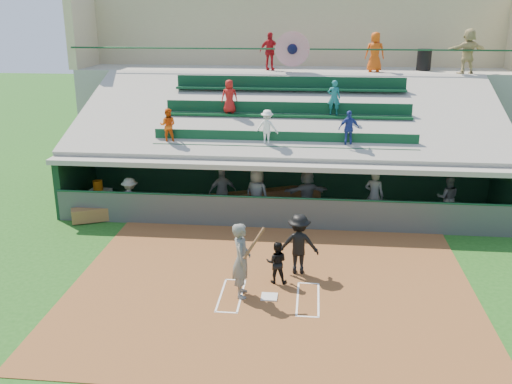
# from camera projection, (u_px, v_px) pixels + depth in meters

# --- Properties ---
(ground) EXTENTS (100.00, 100.00, 0.00)m
(ground) POSITION_uv_depth(u_px,v_px,m) (269.00, 298.00, 15.14)
(ground) COLOR #1B4E16
(ground) RESTS_ON ground
(dirt_slab) EXTENTS (11.00, 9.00, 0.02)m
(dirt_slab) POSITION_uv_depth(u_px,v_px,m) (271.00, 289.00, 15.61)
(dirt_slab) COLOR brown
(dirt_slab) RESTS_ON ground
(home_plate) EXTENTS (0.43, 0.43, 0.03)m
(home_plate) POSITION_uv_depth(u_px,v_px,m) (269.00, 297.00, 15.13)
(home_plate) COLOR silver
(home_plate) RESTS_ON dirt_slab
(batters_box_chalk) EXTENTS (2.65, 1.85, 0.01)m
(batters_box_chalk) POSITION_uv_depth(u_px,v_px,m) (269.00, 297.00, 15.13)
(batters_box_chalk) COLOR white
(batters_box_chalk) RESTS_ON dirt_slab
(dugout_floor) EXTENTS (16.00, 3.50, 0.04)m
(dugout_floor) POSITION_uv_depth(u_px,v_px,m) (284.00, 211.00, 21.52)
(dugout_floor) COLOR gray
(dugout_floor) RESTS_ON ground
(concourse_slab) EXTENTS (20.00, 3.00, 4.60)m
(concourse_slab) POSITION_uv_depth(u_px,v_px,m) (292.00, 118.00, 27.19)
(concourse_slab) COLOR gray
(concourse_slab) RESTS_ON ground
(grandstand) EXTENTS (20.40, 10.40, 7.80)m
(grandstand) POSITION_uv_depth(u_px,v_px,m) (289.00, 132.00, 24.38)
(grandstand) COLOR #484D49
(grandstand) RESTS_ON ground
(batter_at_plate) EXTENTS (0.92, 0.82, 2.05)m
(batter_at_plate) POSITION_uv_depth(u_px,v_px,m) (242.00, 260.00, 14.94)
(batter_at_plate) COLOR #585B55
(batter_at_plate) RESTS_ON dirt_slab
(catcher) EXTENTS (0.59, 0.46, 1.21)m
(catcher) POSITION_uv_depth(u_px,v_px,m) (277.00, 262.00, 15.78)
(catcher) COLOR black
(catcher) RESTS_ON dirt_slab
(home_umpire) EXTENTS (1.15, 0.66, 1.78)m
(home_umpire) POSITION_uv_depth(u_px,v_px,m) (299.00, 244.00, 16.28)
(home_umpire) COLOR black
(home_umpire) RESTS_ON dirt_slab
(dugout_bench) EXTENTS (14.79, 7.00, 0.48)m
(dugout_bench) POSITION_uv_depth(u_px,v_px,m) (282.00, 194.00, 22.58)
(dugout_bench) COLOR olive
(dugout_bench) RESTS_ON dugout_floor
(white_table) EXTENTS (0.81, 0.63, 0.68)m
(white_table) POSITION_uv_depth(u_px,v_px,m) (100.00, 198.00, 21.82)
(white_table) COLOR silver
(white_table) RESTS_ON dugout_floor
(water_cooler) EXTENTS (0.37, 0.37, 0.37)m
(water_cooler) POSITION_uv_depth(u_px,v_px,m) (98.00, 185.00, 21.63)
(water_cooler) COLOR #D3660C
(water_cooler) RESTS_ON white_table
(dugout_player_a) EXTENTS (1.13, 0.84, 1.57)m
(dugout_player_a) POSITION_uv_depth(u_px,v_px,m) (130.00, 199.00, 20.33)
(dugout_player_a) COLOR #60625D
(dugout_player_a) RESTS_ON dugout_floor
(dugout_player_b) EXTENTS (1.10, 0.73, 1.74)m
(dugout_player_b) POSITION_uv_depth(u_px,v_px,m) (223.00, 192.00, 20.86)
(dugout_player_b) COLOR #5D605A
(dugout_player_b) RESTS_ON dugout_floor
(dugout_player_c) EXTENTS (1.09, 0.95, 1.88)m
(dugout_player_c) POSITION_uv_depth(u_px,v_px,m) (257.00, 194.00, 20.36)
(dugout_player_c) COLOR #51534F
(dugout_player_c) RESTS_ON dugout_floor
(dugout_player_d) EXTENTS (1.70, 0.92, 1.75)m
(dugout_player_d) POSITION_uv_depth(u_px,v_px,m) (307.00, 193.00, 20.68)
(dugout_player_d) COLOR #5D5F5A
(dugout_player_d) RESTS_ON dugout_floor
(dugout_player_e) EXTENTS (0.79, 0.65, 1.86)m
(dugout_player_e) POSITION_uv_depth(u_px,v_px,m) (374.00, 196.00, 20.23)
(dugout_player_e) COLOR #62645F
(dugout_player_e) RESTS_ON dugout_floor
(dugout_player_f) EXTENTS (0.83, 0.68, 1.59)m
(dugout_player_f) POSITION_uv_depth(u_px,v_px,m) (447.00, 198.00, 20.44)
(dugout_player_f) COLOR #595C57
(dugout_player_f) RESTS_ON dugout_floor
(trash_bin) EXTENTS (0.63, 0.63, 0.95)m
(trash_bin) POSITION_uv_depth(u_px,v_px,m) (424.00, 60.00, 25.63)
(trash_bin) COLOR black
(trash_bin) RESTS_ON concourse_slab
(concourse_staff_a) EXTENTS (1.05, 0.62, 1.68)m
(concourse_staff_a) POSITION_uv_depth(u_px,v_px,m) (270.00, 51.00, 25.59)
(concourse_staff_a) COLOR #B0141A
(concourse_staff_a) RESTS_ON concourse_slab
(concourse_staff_b) EXTENTS (0.85, 0.56, 1.72)m
(concourse_staff_b) POSITION_uv_depth(u_px,v_px,m) (375.00, 52.00, 24.97)
(concourse_staff_b) COLOR #D24A0C
(concourse_staff_b) RESTS_ON concourse_slab
(concourse_staff_c) EXTENTS (1.85, 1.11, 1.90)m
(concourse_staff_c) POSITION_uv_depth(u_px,v_px,m) (468.00, 51.00, 24.28)
(concourse_staff_c) COLOR tan
(concourse_staff_c) RESTS_ON concourse_slab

